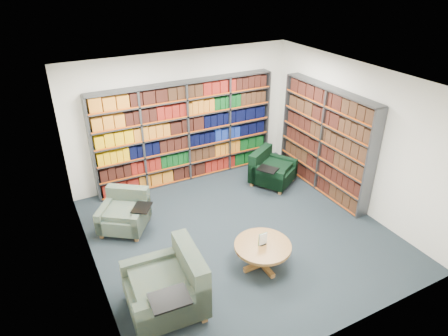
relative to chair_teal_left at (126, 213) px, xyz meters
name	(u,v)px	position (x,y,z in m)	size (l,w,h in m)	color
room_shell	(241,164)	(1.75, -1.15, 1.11)	(5.02, 5.02, 2.82)	#1A252C
bookshelf_back	(187,132)	(1.75, 1.20, 0.81)	(4.00, 0.28, 2.20)	#47494F
bookshelf_right	(325,141)	(4.10, -0.55, 0.81)	(0.28, 2.50, 2.20)	#47494F
chair_teal_left	(126,213)	(0.00, 0.00, 0.00)	(1.09, 1.09, 0.71)	#0D2C3D
chair_green_right	(270,170)	(3.24, 0.14, 0.01)	(1.12, 1.12, 0.74)	black
chair_teal_front	(172,287)	(0.05, -2.22, 0.08)	(1.08, 1.22, 0.92)	#0D2C3D
coffee_table	(263,249)	(1.64, -2.08, 0.05)	(0.91, 0.91, 0.64)	olive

